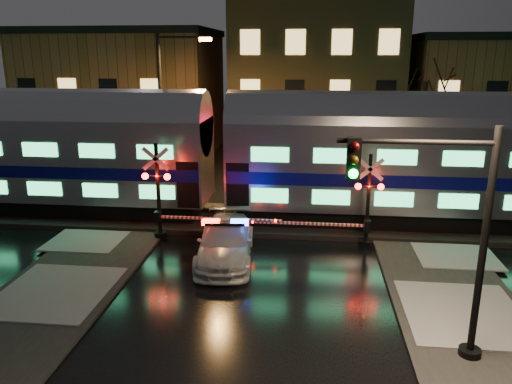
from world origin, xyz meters
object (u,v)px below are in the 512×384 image
police_car (226,242)px  traffic_light (444,242)px  streetlight (166,105)px  crossing_signal_right (359,210)px  crossing_signal_left (166,201)px

police_car → traffic_light: bearing=-46.7°
police_car → streetlight: bearing=113.2°
crossing_signal_right → crossing_signal_left: crossing_signal_left is taller
traffic_light → crossing_signal_right: bearing=88.6°
crossing_signal_right → streetlight: size_ratio=0.63×
crossing_signal_right → streetlight: (-9.71, 6.70, 3.41)m
crossing_signal_right → traffic_light: 7.85m
crossing_signal_left → traffic_light: 12.06m
police_car → traffic_light: 9.01m
crossing_signal_right → traffic_light: traffic_light is taller
police_car → streetlight: 10.56m
traffic_light → police_car: bearing=127.0°
traffic_light → streetlight: bearing=116.4°
crossing_signal_left → traffic_light: (9.26, -7.56, 1.53)m
police_car → streetlight: size_ratio=0.60×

